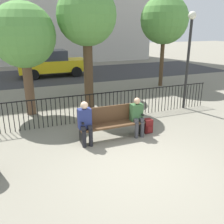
# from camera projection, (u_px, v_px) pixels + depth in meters

# --- Properties ---
(ground_plane) EXTENTS (80.00, 80.00, 0.00)m
(ground_plane) POSITION_uv_depth(u_px,v_px,m) (140.00, 168.00, 5.63)
(ground_plane) COLOR gray
(park_bench) EXTENTS (1.87, 0.45, 0.92)m
(park_bench) POSITION_uv_depth(u_px,v_px,m) (111.00, 121.00, 7.02)
(park_bench) COLOR #4C331E
(park_bench) RESTS_ON ground
(seated_person_0) EXTENTS (0.34, 0.39, 1.19)m
(seated_person_0) POSITION_uv_depth(u_px,v_px,m) (85.00, 121.00, 6.57)
(seated_person_0) COLOR black
(seated_person_0) RESTS_ON ground
(seated_person_1) EXTENTS (0.34, 0.39, 1.13)m
(seated_person_1) POSITION_uv_depth(u_px,v_px,m) (137.00, 115.00, 7.12)
(seated_person_1) COLOR #3D3D42
(seated_person_1) RESTS_ON ground
(backpack) EXTENTS (0.25, 0.27, 0.41)m
(backpack) POSITION_uv_depth(u_px,v_px,m) (148.00, 126.00, 7.47)
(backpack) COLOR maroon
(backpack) RESTS_ON ground
(fence_railing) EXTENTS (9.01, 0.03, 0.95)m
(fence_railing) POSITION_uv_depth(u_px,v_px,m) (94.00, 105.00, 8.28)
(fence_railing) COLOR black
(fence_railing) RESTS_ON ground
(tree_0) EXTENTS (2.13, 2.13, 4.46)m
(tree_0) POSITION_uv_depth(u_px,v_px,m) (87.00, 17.00, 8.76)
(tree_0) COLOR #4C3823
(tree_0) RESTS_ON ground
(tree_1) EXTENTS (2.37, 2.37, 4.52)m
(tree_1) POSITION_uv_depth(u_px,v_px,m) (164.00, 20.00, 12.34)
(tree_1) COLOR #4C3823
(tree_1) RESTS_ON ground
(tree_2) EXTENTS (2.15, 2.15, 3.82)m
(tree_2) POSITION_uv_depth(u_px,v_px,m) (23.00, 36.00, 8.25)
(tree_2) COLOR brown
(tree_2) RESTS_ON ground
(tree_3) EXTENTS (2.03, 2.03, 4.49)m
(tree_3) POSITION_uv_depth(u_px,v_px,m) (87.00, 17.00, 10.84)
(tree_3) COLOR brown
(tree_3) RESTS_ON ground
(lamp_post) EXTENTS (0.28, 0.28, 3.53)m
(lamp_post) POSITION_uv_depth(u_px,v_px,m) (189.00, 46.00, 9.01)
(lamp_post) COLOR black
(lamp_post) RESTS_ON ground
(street_surface) EXTENTS (24.00, 6.00, 0.01)m
(street_surface) POSITION_uv_depth(u_px,v_px,m) (53.00, 76.00, 16.15)
(street_surface) COLOR #333335
(street_surface) RESTS_ON ground
(parked_car_0) EXTENTS (4.20, 1.94, 1.62)m
(parked_car_0) POSITION_uv_depth(u_px,v_px,m) (51.00, 63.00, 15.72)
(parked_car_0) COLOR yellow
(parked_car_0) RESTS_ON ground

